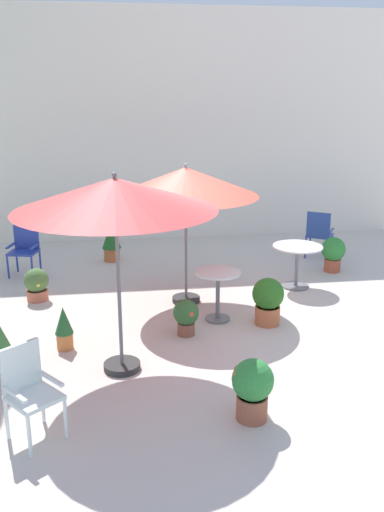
{
  "coord_description": "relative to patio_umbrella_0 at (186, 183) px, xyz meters",
  "views": [
    {
      "loc": [
        -1.02,
        -7.31,
        3.2
      ],
      "look_at": [
        0.0,
        0.2,
        0.92
      ],
      "focal_mm": 38.44,
      "sensor_mm": 36.0,
      "label": 1
    }
  ],
  "objects": [
    {
      "name": "cafe_table_0",
      "position": [
        0.37,
        -0.77,
        -1.39
      ],
      "size": [
        0.66,
        0.66,
        0.74
      ],
      "color": "silver",
      "rests_on": "ground"
    },
    {
      "name": "potted_plant_5",
      "position": [
        -2.35,
        0.4,
        -1.63
      ],
      "size": [
        0.39,
        0.39,
        0.52
      ],
      "color": "#C0664B",
      "rests_on": "ground"
    },
    {
      "name": "patio_chair_0",
      "position": [
        -2.72,
        1.76,
        -1.39
      ],
      "size": [
        0.57,
        0.53,
        0.89
      ],
      "color": "#283D9E",
      "rests_on": "ground"
    },
    {
      "name": "patio_umbrella_0",
      "position": [
        0.0,
        0.0,
        0.0
      ],
      "size": [
        2.21,
        2.21,
        2.19
      ],
      "color": "#2D2D2D",
      "rests_on": "ground"
    },
    {
      "name": "potted_plant_6",
      "position": [
        1.05,
        -1.01,
        -1.53
      ],
      "size": [
        0.45,
        0.45,
        0.68
      ],
      "color": "#BD643C",
      "rests_on": "ground"
    },
    {
      "name": "cafe_table_1",
      "position": [
        1.94,
        0.43,
        -1.39
      ],
      "size": [
        0.83,
        0.83,
        0.73
      ],
      "color": "white",
      "rests_on": "ground"
    },
    {
      "name": "potted_plant_2",
      "position": [
        2.88,
        1.17,
        -1.54
      ],
      "size": [
        0.44,
        0.44,
        0.65
      ],
      "color": "#AE5035",
      "rests_on": "ground"
    },
    {
      "name": "potted_plant_3",
      "position": [
        -1.76,
        -1.44,
        -1.6
      ],
      "size": [
        0.24,
        0.24,
        0.58
      ],
      "color": "#C8743B",
      "rests_on": "ground"
    },
    {
      "name": "patio_umbrella_1",
      "position": [
        -1.04,
        -2.09,
        0.21
      ],
      "size": [
        2.27,
        2.27,
        2.37
      ],
      "color": "#2D2D2D",
      "rests_on": "ground"
    },
    {
      "name": "patio_chair_2",
      "position": [
        2.91,
        2.01,
        -1.36
      ],
      "size": [
        0.63,
        0.62,
        0.95
      ],
      "color": "#294592",
      "rests_on": "ground"
    },
    {
      "name": "patio_chair_1",
      "position": [
        -1.91,
        -3.3,
        -1.37
      ],
      "size": [
        0.6,
        0.61,
        0.93
      ],
      "color": "white",
      "rests_on": "ground"
    },
    {
      "name": "villa_facade",
      "position": [
        0.02,
        4.17,
        0.56
      ],
      "size": [
        10.58,
        0.3,
        4.92
      ],
      "primitive_type": "cube",
      "color": "white",
      "rests_on": "ground"
    },
    {
      "name": "potted_plant_8",
      "position": [
        -1.17,
        2.38,
        -1.5
      ],
      "size": [
        0.37,
        0.37,
        0.76
      ],
      "color": "#B96434",
      "rests_on": "ground"
    },
    {
      "name": "potted_plant_0",
      "position": [
        -0.15,
        -1.22,
        -1.62
      ],
      "size": [
        0.35,
        0.35,
        0.5
      ],
      "color": "brown",
      "rests_on": "ground"
    },
    {
      "name": "ground_plane",
      "position": [
        0.02,
        -0.75,
        -1.9
      ],
      "size": [
        60.0,
        60.0,
        0.0
      ],
      "primitive_type": "plane",
      "color": "beige"
    },
    {
      "name": "potted_plant_1",
      "position": [
        0.25,
        -3.31,
        -1.54
      ],
      "size": [
        0.43,
        0.43,
        0.65
      ],
      "color": "#96523B",
      "rests_on": "ground"
    }
  ]
}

